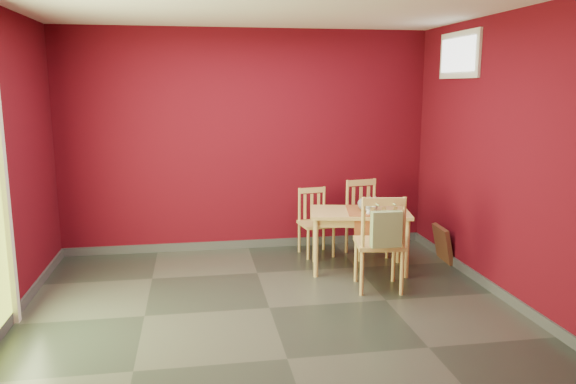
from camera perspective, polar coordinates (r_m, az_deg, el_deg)
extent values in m
plane|color=#2D342D|center=(5.30, -1.90, -11.69)|extent=(4.50, 4.50, 0.00)
plane|color=#510814|center=(6.92, -4.20, 5.15)|extent=(4.50, 0.00, 4.50)
plane|color=#510814|center=(3.00, 3.08, -2.18)|extent=(4.50, 0.00, 4.50)
plane|color=#510814|center=(5.69, 21.12, 3.26)|extent=(0.00, 4.00, 4.00)
plane|color=white|center=(4.94, -2.10, 18.64)|extent=(4.50, 4.50, 0.00)
cube|color=#3F4244|center=(7.15, -4.05, -5.29)|extent=(4.50, 0.02, 0.10)
cube|color=#3F4244|center=(5.48, -26.31, -11.52)|extent=(0.03, 4.00, 0.10)
cube|color=#3F4244|center=(5.98, 20.16, -9.18)|extent=(0.03, 4.00, 0.10)
cube|color=white|center=(5.25, -26.79, -0.91)|extent=(0.06, 0.08, 2.13)
cube|color=white|center=(6.53, 17.03, 13.18)|extent=(0.03, 0.90, 0.50)
cube|color=white|center=(6.52, 16.86, 13.19)|extent=(0.02, 0.76, 0.36)
cube|color=silver|center=(7.40, 8.36, -2.81)|extent=(0.08, 0.02, 0.12)
cube|color=tan|center=(6.21, 7.29, -2.08)|extent=(1.17, 0.82, 0.04)
cube|color=tan|center=(6.22, 7.28, -2.64)|extent=(1.05, 0.69, 0.09)
cylinder|color=tan|center=(6.01, 2.86, -5.73)|extent=(0.05, 0.05, 0.63)
cylinder|color=tan|center=(6.51, 2.76, -4.44)|extent=(0.05, 0.05, 0.63)
cylinder|color=tan|center=(6.11, 11.99, -5.68)|extent=(0.05, 0.05, 0.63)
cylinder|color=tan|center=(6.60, 11.18, -4.42)|extent=(0.05, 0.05, 0.63)
cube|color=#9B5028|center=(6.20, 7.30, -1.87)|extent=(0.38, 0.61, 0.01)
cube|color=#9B5028|center=(5.97, 8.06, -3.83)|extent=(0.27, 0.06, 0.28)
cube|color=tan|center=(6.77, 2.89, -3.25)|extent=(0.43, 0.43, 0.04)
cylinder|color=tan|center=(6.63, 2.06, -5.36)|extent=(0.03, 0.03, 0.37)
cylinder|color=tan|center=(6.92, 1.15, -4.66)|extent=(0.03, 0.03, 0.37)
cylinder|color=tan|center=(6.74, 4.64, -5.12)|extent=(0.03, 0.03, 0.37)
cylinder|color=tan|center=(7.03, 3.63, -4.44)|extent=(0.03, 0.03, 0.37)
cylinder|color=tan|center=(6.82, 1.16, -1.26)|extent=(0.03, 0.03, 0.40)
cylinder|color=tan|center=(6.93, 3.67, -1.09)|extent=(0.03, 0.03, 0.40)
cube|color=tan|center=(6.84, 2.44, 0.18)|extent=(0.34, 0.08, 0.06)
cube|color=tan|center=(6.85, 1.73, -1.52)|extent=(0.03, 0.02, 0.31)
cube|color=tan|center=(6.88, 2.43, -1.47)|extent=(0.03, 0.02, 0.31)
cube|color=tan|center=(6.91, 3.12, -1.42)|extent=(0.03, 0.02, 0.31)
cube|color=tan|center=(6.79, 8.04, -2.90)|extent=(0.49, 0.49, 0.04)
cylinder|color=tan|center=(6.61, 7.29, -5.28)|extent=(0.04, 0.04, 0.41)
cylinder|color=tan|center=(6.92, 5.97, -4.51)|extent=(0.04, 0.04, 0.41)
cylinder|color=tan|center=(6.77, 10.05, -4.97)|extent=(0.04, 0.04, 0.41)
cylinder|color=tan|center=(7.08, 8.64, -4.23)|extent=(0.04, 0.04, 0.41)
cylinder|color=tan|center=(6.81, 6.05, -0.67)|extent=(0.04, 0.04, 0.45)
cylinder|color=tan|center=(6.97, 8.75, -0.48)|extent=(0.04, 0.04, 0.45)
cube|color=tan|center=(6.86, 7.45, 0.95)|extent=(0.38, 0.10, 0.07)
cube|color=tan|center=(6.86, 6.65, -0.96)|extent=(0.04, 0.03, 0.35)
cube|color=tan|center=(6.90, 7.40, -0.90)|extent=(0.04, 0.03, 0.35)
cube|color=tan|center=(6.94, 8.15, -0.85)|extent=(0.04, 0.03, 0.35)
cube|color=tan|center=(5.71, 9.22, -5.19)|extent=(0.52, 0.52, 0.04)
cylinder|color=tan|center=(6.00, 10.67, -6.89)|extent=(0.04, 0.04, 0.45)
cylinder|color=tan|center=(5.63, 11.49, -8.08)|extent=(0.04, 0.04, 0.45)
cylinder|color=tan|center=(5.93, 6.93, -6.98)|extent=(0.04, 0.04, 0.45)
cylinder|color=tan|center=(5.56, 7.51, -8.21)|extent=(0.04, 0.04, 0.45)
cylinder|color=tan|center=(5.49, 11.69, -3.02)|extent=(0.04, 0.04, 0.49)
cylinder|color=tan|center=(5.42, 7.64, -3.08)|extent=(0.04, 0.04, 0.49)
cube|color=tan|center=(5.41, 9.75, -0.98)|extent=(0.41, 0.10, 0.08)
cube|color=tan|center=(5.48, 10.78, -3.48)|extent=(0.04, 0.03, 0.38)
cube|color=tan|center=(5.46, 9.66, -3.50)|extent=(0.04, 0.03, 0.38)
cube|color=tan|center=(5.44, 8.54, -3.51)|extent=(0.04, 0.03, 0.38)
cube|color=#86A066|center=(5.39, 9.94, -3.74)|extent=(0.29, 0.09, 0.34)
cylinder|color=#86A066|center=(5.37, 8.99, -1.23)|extent=(0.01, 0.14, 0.01)
cylinder|color=#86A066|center=(5.42, 10.62, -1.16)|extent=(0.01, 0.14, 0.01)
cube|color=brown|center=(6.82, 15.45, -5.09)|extent=(0.16, 0.42, 0.41)
cube|color=black|center=(6.82, 15.41, -5.09)|extent=(0.11, 0.29, 0.29)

